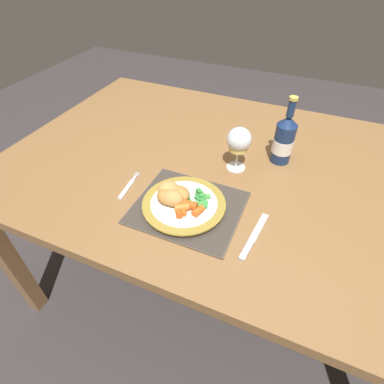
{
  "coord_description": "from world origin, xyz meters",
  "views": [
    {
      "loc": [
        0.24,
        -0.84,
        1.38
      ],
      "look_at": [
        -0.03,
        -0.23,
        0.78
      ],
      "focal_mm": 28.0,
      "sensor_mm": 36.0,
      "label": 1
    }
  ],
  "objects": [
    {
      "name": "glazed_carrots",
      "position": [
        -0.01,
        -0.3,
        0.78
      ],
      "size": [
        0.09,
        0.07,
        0.02
      ],
      "color": "orange",
      "rests_on": "dinner_plate"
    },
    {
      "name": "placemat",
      "position": [
        -0.03,
        -0.26,
        0.74
      ],
      "size": [
        0.31,
        0.27,
        0.01
      ],
      "color": "brown",
      "rests_on": "dining_table"
    },
    {
      "name": "dining_table",
      "position": [
        0.0,
        0.0,
        0.67
      ],
      "size": [
        1.57,
        1.06,
        0.74
      ],
      "color": "olive",
      "rests_on": "ground"
    },
    {
      "name": "bottle",
      "position": [
        0.18,
        0.09,
        0.83
      ],
      "size": [
        0.07,
        0.07,
        0.24
      ],
      "color": "navy",
      "rests_on": "dining_table"
    },
    {
      "name": "green_beans_pile",
      "position": [
        0.01,
        -0.24,
        0.77
      ],
      "size": [
        0.07,
        0.08,
        0.02
      ],
      "color": "#338438",
      "rests_on": "dinner_plate"
    },
    {
      "name": "table_knife",
      "position": [
        0.18,
        -0.31,
        0.74
      ],
      "size": [
        0.04,
        0.19,
        0.01
      ],
      "color": "silver",
      "rests_on": "dining_table"
    },
    {
      "name": "breaded_croquettes",
      "position": [
        -0.07,
        -0.27,
        0.79
      ],
      "size": [
        0.12,
        0.1,
        0.05
      ],
      "color": "#B77F3D",
      "rests_on": "dinner_plate"
    },
    {
      "name": "ground_plane",
      "position": [
        0.0,
        0.0,
        0.0
      ],
      "size": [
        6.0,
        6.0,
        0.0
      ],
      "primitive_type": "plane",
      "color": "#383333"
    },
    {
      "name": "fork",
      "position": [
        -0.24,
        -0.25,
        0.74
      ],
      "size": [
        0.03,
        0.14,
        0.01
      ],
      "color": "silver",
      "rests_on": "dining_table"
    },
    {
      "name": "wine_glass",
      "position": [
        0.05,
        -0.01,
        0.85
      ],
      "size": [
        0.08,
        0.08,
        0.16
      ],
      "color": "silver",
      "rests_on": "dining_table"
    },
    {
      "name": "dinner_plate",
      "position": [
        -0.04,
        -0.27,
        0.76
      ],
      "size": [
        0.25,
        0.25,
        0.02
      ],
      "color": "white",
      "rests_on": "placemat"
    }
  ]
}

